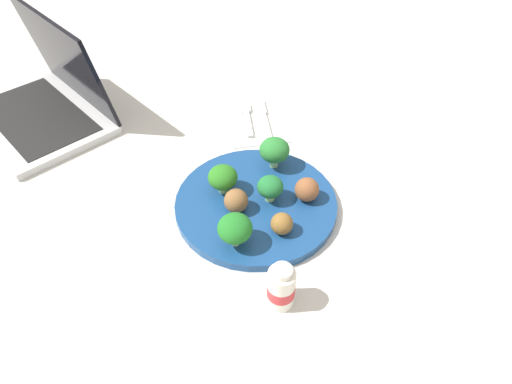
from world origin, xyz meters
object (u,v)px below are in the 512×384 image
broccoli_floret_mid_left (274,150)px  broccoli_floret_front_left (235,228)px  fork (247,118)px  laptop (45,101)px  broccoli_floret_front_right (223,178)px  plate (256,204)px  napkin (256,121)px  broccoli_floret_back_right (270,185)px  knife (264,116)px  meatball_back_right (282,224)px  meatball_near_rim (307,190)px  yogurt_bottle (281,287)px  meatball_mid_right (236,201)px

broccoli_floret_mid_left → broccoli_floret_front_left: (-0.18, 0.09, -0.00)m
fork → laptop: (0.06, 0.43, 0.03)m
broccoli_floret_front_right → broccoli_floret_mid_left: size_ratio=0.88×
plate → broccoli_floret_mid_left: (0.09, -0.04, 0.05)m
laptop → napkin: bearing=-98.9°
laptop → fork: bearing=-98.4°
broccoli_floret_mid_left → broccoli_floret_front_right: bearing=120.1°
plate → broccoli_floret_back_right: broccoli_floret_back_right is taller
fork → knife: bearing=-87.3°
plate → broccoli_floret_front_right: 0.07m
meatball_back_right → napkin: 0.33m
broccoli_floret_back_right → meatball_back_right: bearing=-173.9°
plate → meatball_near_rim: meatball_near_rim is taller
broccoli_floret_front_left → broccoli_floret_back_right: (0.10, -0.07, -0.01)m
meatball_near_rim → napkin: (0.26, 0.06, -0.03)m
plate → broccoli_floret_mid_left: size_ratio=4.66×
plate → broccoli_floret_front_left: 0.11m
broccoli_floret_front_right → broccoli_floret_front_left: 0.12m
knife → yogurt_bottle: 0.46m
broccoli_floret_front_left → laptop: bearing=41.9°
meatball_near_rim → meatball_mid_right: bearing=95.8°
broccoli_floret_front_right → laptop: 0.47m
meatball_mid_right → broccoli_floret_front_right: bearing=21.3°
fork → meatball_mid_right: bearing=170.5°
broccoli_floret_mid_left → meatball_mid_right: (-0.10, 0.08, -0.02)m
broccoli_floret_back_right → meatball_mid_right: 0.06m
meatball_near_rim → meatball_mid_right: meatball_near_rim is taller
broccoli_floret_front_right → broccoli_floret_front_left: (-0.12, -0.01, 0.00)m
meatball_near_rim → meatball_back_right: bearing=142.0°
meatball_back_right → laptop: 0.60m
fork → broccoli_floret_back_right: bearing=-177.1°
plate → laptop: 0.53m
broccoli_floret_back_right → broccoli_floret_front_right: bearing=72.0°
meatball_near_rim → fork: bearing=15.8°
broccoli_floret_front_right → meatball_back_right: bearing=-140.4°
broccoli_floret_front_left → knife: 0.37m
napkin → plate: bearing=173.5°
laptop → yogurt_bottle: bearing=-140.4°
fork → yogurt_bottle: bearing=-179.8°
broccoli_floret_back_right → meatball_back_right: size_ratio=1.32×
meatball_near_rim → yogurt_bottle: 0.20m
meatball_mid_right → meatball_back_right: bearing=-130.0°
plate → fork: size_ratio=2.33×
meatball_back_right → broccoli_floret_back_right: bearing=6.1°
meatball_back_right → fork: bearing=3.7°
broccoli_floret_back_right → napkin: 0.25m
plate → yogurt_bottle: bearing=-176.2°
broccoli_floret_front_right → yogurt_bottle: yogurt_bottle is taller
yogurt_bottle → laptop: bearing=39.6°
meatball_near_rim → meatball_back_right: meatball_near_rim is taller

